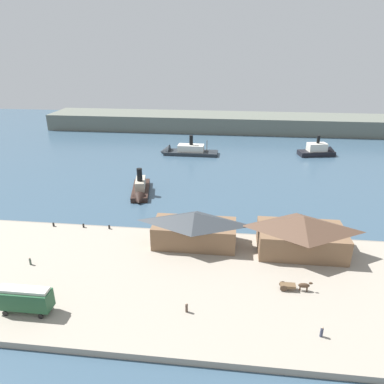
% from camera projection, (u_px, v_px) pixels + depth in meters
% --- Properties ---
extents(ground_plane, '(320.00, 320.00, 0.00)m').
position_uv_depth(ground_plane, '(202.00, 228.00, 85.73)').
color(ground_plane, '#385166').
extents(quay_promenade, '(110.00, 36.00, 1.20)m').
position_uv_depth(quay_promenade, '(191.00, 282.00, 65.32)').
color(quay_promenade, '#9E9384').
rests_on(quay_promenade, ground).
extents(seawall_edge, '(110.00, 0.80, 1.00)m').
position_uv_depth(seawall_edge, '(200.00, 234.00, 82.24)').
color(seawall_edge, gray).
rests_on(seawall_edge, ground).
extents(ferry_shed_east_terminal, '(17.94, 8.43, 7.50)m').
position_uv_depth(ferry_shed_east_terminal, '(194.00, 228.00, 75.26)').
color(ferry_shed_east_terminal, brown).
rests_on(ferry_shed_east_terminal, quay_promenade).
extents(ferry_shed_west_terminal, '(17.85, 10.65, 8.11)m').
position_uv_depth(ferry_shed_west_terminal, '(302.00, 234.00, 72.43)').
color(ferry_shed_west_terminal, brown).
rests_on(ferry_shed_west_terminal, quay_promenade).
extents(street_tram, '(8.54, 2.84, 4.56)m').
position_uv_depth(street_tram, '(25.00, 298.00, 56.17)').
color(street_tram, '#1E4C2D').
rests_on(street_tram, quay_promenade).
extents(horse_cart, '(5.58, 1.36, 1.87)m').
position_uv_depth(horse_cart, '(294.00, 286.00, 61.85)').
color(horse_cart, brown).
rests_on(horse_cart, quay_promenade).
extents(pedestrian_at_waters_edge, '(0.44, 0.44, 1.77)m').
position_uv_depth(pedestrian_at_waters_edge, '(322.00, 332.00, 51.94)').
color(pedestrian_at_waters_edge, '#33384C').
rests_on(pedestrian_at_waters_edge, quay_promenade).
extents(pedestrian_near_east_shed, '(0.43, 0.43, 1.74)m').
position_uv_depth(pedestrian_near_east_shed, '(187.00, 308.00, 56.79)').
color(pedestrian_near_east_shed, '#4C3D33').
rests_on(pedestrian_near_east_shed, quay_promenade).
extents(pedestrian_standing_center, '(0.39, 0.39, 1.57)m').
position_uv_depth(pedestrian_standing_center, '(30.00, 261.00, 69.17)').
color(pedestrian_standing_center, '#3D4C42').
rests_on(pedestrian_standing_center, quay_promenade).
extents(mooring_post_center_west, '(0.44, 0.44, 0.90)m').
position_uv_depth(mooring_post_center_west, '(53.00, 225.00, 84.04)').
color(mooring_post_center_west, black).
rests_on(mooring_post_center_west, quay_promenade).
extents(mooring_post_west, '(0.44, 0.44, 0.90)m').
position_uv_depth(mooring_post_west, '(83.00, 226.00, 83.53)').
color(mooring_post_west, black).
rests_on(mooring_post_west, quay_promenade).
extents(mooring_post_center_east, '(0.44, 0.44, 0.90)m').
position_uv_depth(mooring_post_center_east, '(109.00, 227.00, 82.88)').
color(mooring_post_center_east, black).
rests_on(mooring_post_center_east, quay_promenade).
extents(ferry_near_quay, '(16.14, 8.61, 9.75)m').
position_uv_depth(ferry_near_quay, '(320.00, 151.00, 142.44)').
color(ferry_near_quay, black).
rests_on(ferry_near_quay, ground).
extents(ferry_moored_east, '(23.75, 7.14, 10.31)m').
position_uv_depth(ferry_moored_east, '(183.00, 151.00, 144.14)').
color(ferry_moored_east, '#23282D').
rests_on(ferry_moored_east, ground).
extents(ferry_approaching_east, '(7.66, 17.86, 9.44)m').
position_uv_depth(ferry_approaching_east, '(140.00, 190.00, 104.50)').
color(ferry_approaching_east, black).
rests_on(ferry_approaching_east, ground).
extents(far_headland, '(180.00, 24.00, 8.00)m').
position_uv_depth(far_headland, '(220.00, 122.00, 185.12)').
color(far_headland, '#60665B').
rests_on(far_headland, ground).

